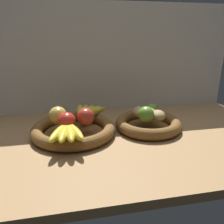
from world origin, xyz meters
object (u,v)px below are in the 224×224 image
object	(u,v)px
banana_bunch_back	(87,111)
apple_red_right	(86,116)
lime_near	(146,114)
apple_red_front	(67,121)
potato_back	(149,111)
banana_bunch_front	(67,132)
potato_large	(148,113)
potato_small	(158,115)
fruit_bowl_left	(74,130)
fruit_bowl_right	(148,124)
potato_oblong	(139,112)
apple_golden_left	(58,115)
lime_far	(152,109)

from	to	relation	value
banana_bunch_back	apple_red_right	bearing A→B (deg)	-96.85
lime_near	apple_red_front	bearing A→B (deg)	-177.75
banana_bunch_back	lime_near	distance (cm)	27.18
apple_red_right	potato_back	distance (cm)	29.68
banana_bunch_front	potato_large	bearing A→B (deg)	18.58
banana_bunch_back	potato_small	size ratio (longest dim) A/B	2.37
fruit_bowl_left	potato_back	size ratio (longest dim) A/B	4.49
fruit_bowl_left	apple_red_right	xyz separation A→B (cm)	(4.96, -1.95, 6.04)
fruit_bowl_right	apple_red_right	world-z (taller)	apple_red_right
apple_red_front	potato_large	bearing A→B (deg)	8.25
potato_oblong	fruit_bowl_left	bearing A→B (deg)	-174.59
banana_bunch_front	lime_near	bearing A→B (deg)	13.79
fruit_bowl_left	fruit_bowl_right	bearing A→B (deg)	0.00
apple_golden_left	potato_back	world-z (taller)	apple_golden_left
apple_red_front	banana_bunch_back	size ratio (longest dim) A/B	0.37
fruit_bowl_right	potato_back	world-z (taller)	potato_back
potato_large	lime_far	bearing A→B (deg)	52.13
potato_large	potato_small	world-z (taller)	potato_large
banana_bunch_front	banana_bunch_back	distance (cm)	23.89
apple_golden_left	potato_small	world-z (taller)	apple_golden_left
fruit_bowl_left	banana_bunch_back	xyz separation A→B (cm)	(6.46, 10.52, 4.03)
apple_golden_left	lime_far	distance (cm)	40.89
banana_bunch_front	potato_oblong	distance (cm)	34.21
apple_golden_left	potato_oblong	world-z (taller)	apple_golden_left
banana_bunch_back	lime_near	xyz separation A→B (cm)	(23.06, -14.27, 1.85)
apple_red_right	potato_small	bearing A→B (deg)	-2.17
banana_bunch_front	lime_far	xyz separation A→B (cm)	(37.45, 15.35, 1.06)
apple_red_front	potato_oblong	xyz separation A→B (cm)	(30.96, 7.70, -1.00)
potato_back	lime_near	bearing A→B (deg)	-118.98
apple_red_right	potato_oblong	bearing A→B (deg)	11.16
fruit_bowl_right	apple_red_front	distance (cm)	35.28
potato_small	fruit_bowl_left	bearing A→B (deg)	174.97
fruit_bowl_left	potato_back	distance (cm)	34.52
banana_bunch_back	potato_back	world-z (taller)	potato_back
fruit_bowl_right	lime_far	distance (cm)	7.08
apple_red_right	banana_bunch_front	distance (cm)	12.35
apple_golden_left	banana_bunch_back	distance (cm)	15.73
fruit_bowl_left	banana_bunch_back	world-z (taller)	banana_bunch_back
banana_bunch_back	lime_far	size ratio (longest dim) A/B	3.29
potato_large	apple_red_right	bearing A→B (deg)	-175.88
potato_oblong	potato_small	xyz separation A→B (cm)	(6.56, -5.79, -0.08)
fruit_bowl_left	lime_far	distance (cm)	35.52
potato_back	potato_small	world-z (taller)	potato_small
apple_red_front	lime_near	world-z (taller)	same
banana_bunch_front	potato_small	world-z (taller)	potato_small
apple_red_right	potato_back	xyz separation A→B (cm)	(28.99, 6.20, -1.48)
banana_bunch_back	apple_red_front	bearing A→B (deg)	-119.76
lime_near	fruit_bowl_left	bearing A→B (deg)	172.78
apple_red_right	lime_near	size ratio (longest dim) A/B	1.05
fruit_bowl_left	potato_large	distance (cm)	32.41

